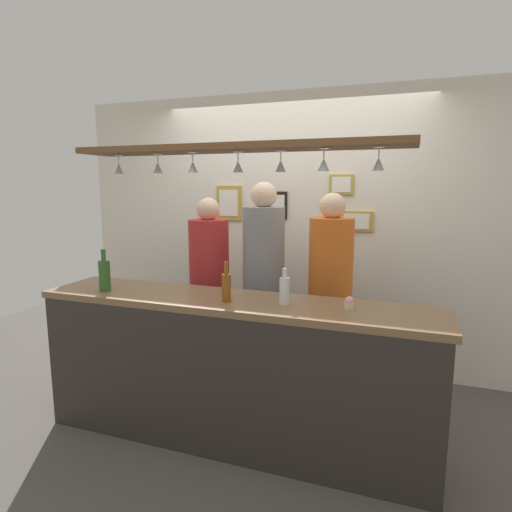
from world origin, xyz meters
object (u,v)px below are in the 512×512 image
person_right_orange_shirt (330,280)px  bottle_beer_amber_tall (226,286)px  person_left_red_shirt (209,274)px  picture_frame_caricature (229,203)px  person_middle_grey_shirt (264,269)px  bottle_champagne_green (104,274)px  cupcake (349,303)px  picture_frame_upper_small (341,185)px  picture_frame_crest (278,205)px  bottle_soda_clear (284,290)px  picture_frame_lower_pair (356,221)px

person_right_orange_shirt → bottle_beer_amber_tall: size_ratio=6.49×
person_left_red_shirt → picture_frame_caricature: 0.91m
person_left_red_shirt → bottle_beer_amber_tall: 0.95m
person_middle_grey_shirt → picture_frame_caricature: size_ratio=5.20×
bottle_champagne_green → person_right_orange_shirt: bearing=29.4°
cupcake → picture_frame_upper_small: 1.58m
picture_frame_crest → picture_frame_upper_small: picture_frame_upper_small is taller
picture_frame_crest → picture_frame_caricature: bearing=180.0°
bottle_beer_amber_tall → bottle_soda_clear: bearing=10.0°
person_middle_grey_shirt → picture_frame_crest: size_ratio=6.80×
picture_frame_lower_pair → person_left_red_shirt: bearing=-148.7°
person_middle_grey_shirt → bottle_champagne_green: (-0.91, -0.82, 0.05)m
person_right_orange_shirt → cupcake: person_right_orange_shirt is taller
bottle_champagne_green → picture_frame_caricature: 1.61m
picture_frame_lower_pair → picture_frame_crest: bearing=180.0°
person_right_orange_shirt → bottle_beer_amber_tall: (-0.53, -0.79, 0.08)m
person_left_red_shirt → picture_frame_crest: 0.98m
person_middle_grey_shirt → cupcake: 1.05m
person_left_red_shirt → person_right_orange_shirt: 1.04m
cupcake → picture_frame_crest: 1.72m
person_left_red_shirt → picture_frame_upper_small: (0.99, 0.69, 0.76)m
person_left_red_shirt → picture_frame_caricature: bearing=98.9°
bottle_champagne_green → bottle_soda_clear: size_ratio=1.30×
person_left_red_shirt → person_middle_grey_shirt: size_ratio=0.93×
bottle_champagne_green → bottle_beer_amber_tall: bearing=1.8°
cupcake → picture_frame_lower_pair: 1.45m
person_left_red_shirt → picture_frame_caricature: picture_frame_caricature is taller
person_left_red_shirt → picture_frame_crest: size_ratio=6.31×
picture_frame_crest → cupcake: bearing=-57.6°
cupcake → picture_frame_lower_pair: size_ratio=0.26×
bottle_champagne_green → bottle_beer_amber_tall: size_ratio=1.15×
bottle_champagne_green → bottle_soda_clear: bottle_champagne_green is taller
person_right_orange_shirt → picture_frame_crest: bearing=132.8°
picture_frame_caricature → picture_frame_upper_small: (1.10, 0.00, 0.18)m
picture_frame_caricature → picture_frame_lower_pair: bearing=0.0°
person_right_orange_shirt → picture_frame_upper_small: picture_frame_upper_small is taller
bottle_beer_amber_tall → picture_frame_crest: (-0.11, 1.48, 0.45)m
person_middle_grey_shirt → picture_frame_caricature: bearing=131.0°
bottle_soda_clear → cupcake: 0.41m
person_middle_grey_shirt → bottle_beer_amber_tall: (0.02, -0.79, 0.03)m
person_middle_grey_shirt → cupcake: size_ratio=22.68×
person_right_orange_shirt → picture_frame_caricature: size_ratio=4.96×
bottle_beer_amber_tall → picture_frame_caricature: picture_frame_caricature is taller
bottle_soda_clear → picture_frame_caricature: (-0.99, 1.42, 0.48)m
picture_frame_crest → picture_frame_upper_small: bearing=0.0°
bottle_beer_amber_tall → person_left_red_shirt: bearing=122.7°
bottle_soda_clear → picture_frame_caricature: bearing=124.8°
person_left_red_shirt → picture_frame_upper_small: picture_frame_upper_small is taller
picture_frame_lower_pair → bottle_beer_amber_tall: bearing=-113.0°
picture_frame_lower_pair → person_right_orange_shirt: bearing=-98.2°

